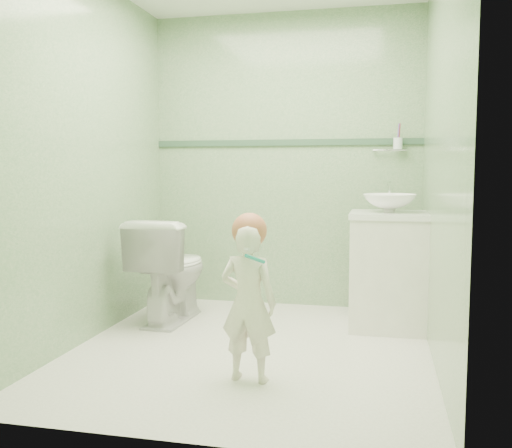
# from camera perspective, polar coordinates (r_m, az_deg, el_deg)

# --- Properties ---
(ground) EXTENTS (2.50, 2.50, 0.00)m
(ground) POSITION_cam_1_polar(r_m,az_deg,el_deg) (3.63, -0.53, -12.57)
(ground) COLOR beige
(ground) RESTS_ON ground
(room_shell) EXTENTS (2.50, 2.54, 2.40)m
(room_shell) POSITION_cam_1_polar(r_m,az_deg,el_deg) (3.45, -0.54, 6.72)
(room_shell) COLOR #77A273
(room_shell) RESTS_ON ground
(trim_stripe) EXTENTS (2.20, 0.02, 0.05)m
(trim_stripe) POSITION_cam_1_polar(r_m,az_deg,el_deg) (4.67, 2.93, 8.23)
(trim_stripe) COLOR #35543E
(trim_stripe) RESTS_ON room_shell
(vanity) EXTENTS (0.52, 0.50, 0.80)m
(vanity) POSITION_cam_1_polar(r_m,az_deg,el_deg) (4.13, 13.20, -4.79)
(vanity) COLOR silver
(vanity) RESTS_ON ground
(counter) EXTENTS (0.54, 0.52, 0.04)m
(counter) POSITION_cam_1_polar(r_m,az_deg,el_deg) (4.07, 13.33, 0.90)
(counter) COLOR white
(counter) RESTS_ON vanity
(basin) EXTENTS (0.37, 0.37, 0.13)m
(basin) POSITION_cam_1_polar(r_m,az_deg,el_deg) (4.07, 13.36, 2.07)
(basin) COLOR white
(basin) RESTS_ON counter
(faucet) EXTENTS (0.03, 0.13, 0.18)m
(faucet) POSITION_cam_1_polar(r_m,az_deg,el_deg) (4.25, 13.35, 3.29)
(faucet) COLOR silver
(faucet) RESTS_ON counter
(cup_holder) EXTENTS (0.26, 0.07, 0.21)m
(cup_holder) POSITION_cam_1_polar(r_m,az_deg,el_deg) (4.55, 14.07, 7.87)
(cup_holder) COLOR silver
(cup_holder) RESTS_ON room_shell
(toilet) EXTENTS (0.46, 0.78, 0.77)m
(toilet) POSITION_cam_1_polar(r_m,az_deg,el_deg) (4.26, -8.63, -4.57)
(toilet) COLOR white
(toilet) RESTS_ON ground
(toddler) EXTENTS (0.33, 0.23, 0.84)m
(toddler) POSITION_cam_1_polar(r_m,az_deg,el_deg) (3.02, -0.78, -8.01)
(toddler) COLOR beige
(toddler) RESTS_ON ground
(hair_cap) EXTENTS (0.19, 0.19, 0.19)m
(hair_cap) POSITION_cam_1_polar(r_m,az_deg,el_deg) (2.98, -0.68, -0.65)
(hair_cap) COLOR #BA6645
(hair_cap) RESTS_ON toddler
(teal_toothbrush) EXTENTS (0.11, 0.13, 0.08)m
(teal_toothbrush) POSITION_cam_1_polar(r_m,az_deg,el_deg) (2.83, -0.19, -3.44)
(teal_toothbrush) COLOR teal
(teal_toothbrush) RESTS_ON toddler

